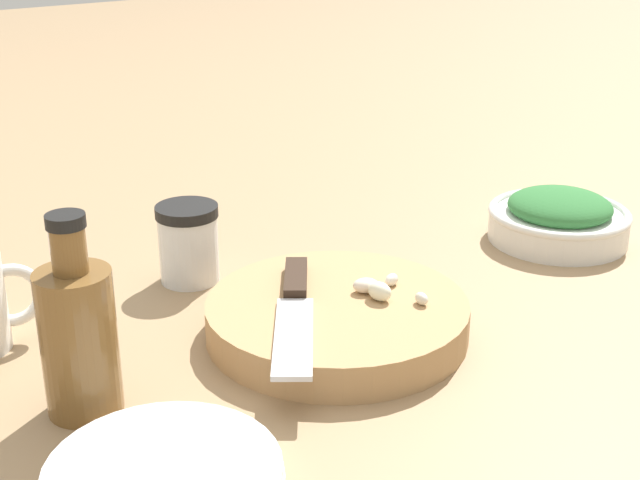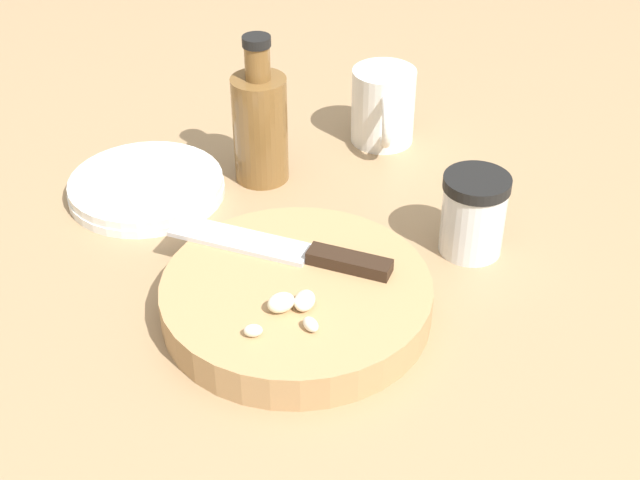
{
  "view_description": "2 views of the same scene",
  "coord_description": "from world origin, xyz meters",
  "px_view_note": "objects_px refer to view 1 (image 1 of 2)",
  "views": [
    {
      "loc": [
        -0.49,
        -0.67,
        0.41
      ],
      "look_at": [
        -0.03,
        -0.02,
        0.09
      ],
      "focal_mm": 50.0,
      "sensor_mm": 36.0,
      "label": 1
    },
    {
      "loc": [
        0.6,
        -0.19,
        0.55
      ],
      "look_at": [
        -0.04,
        -0.03,
        0.08
      ],
      "focal_mm": 50.0,
      "sensor_mm": 36.0,
      "label": 2
    }
  ],
  "objects_px": {
    "oil_bottle": "(79,336)",
    "garlic_cloves": "(379,289)",
    "spice_jar": "(189,243)",
    "plate_stack": "(164,478)",
    "chef_knife": "(295,307)",
    "herb_bowl": "(559,218)",
    "cutting_board": "(337,318)"
  },
  "relations": [
    {
      "from": "garlic_cloves",
      "to": "oil_bottle",
      "type": "xyz_separation_m",
      "value": [
        -0.29,
        0.03,
        0.03
      ]
    },
    {
      "from": "chef_knife",
      "to": "herb_bowl",
      "type": "distance_m",
      "value": 0.41
    },
    {
      "from": "cutting_board",
      "to": "chef_knife",
      "type": "height_order",
      "value": "chef_knife"
    },
    {
      "from": "herb_bowl",
      "to": "plate_stack",
      "type": "relative_size",
      "value": 0.97
    },
    {
      "from": "cutting_board",
      "to": "chef_knife",
      "type": "bearing_deg",
      "value": 172.68
    },
    {
      "from": "chef_knife",
      "to": "plate_stack",
      "type": "relative_size",
      "value": 1.14
    },
    {
      "from": "garlic_cloves",
      "to": "herb_bowl",
      "type": "bearing_deg",
      "value": 9.98
    },
    {
      "from": "chef_knife",
      "to": "spice_jar",
      "type": "xyz_separation_m",
      "value": [
        -0.01,
        0.19,
        0.0
      ]
    },
    {
      "from": "herb_bowl",
      "to": "oil_bottle",
      "type": "bearing_deg",
      "value": -177.36
    },
    {
      "from": "spice_jar",
      "to": "chef_knife",
      "type": "bearing_deg",
      "value": -86.44
    },
    {
      "from": "plate_stack",
      "to": "oil_bottle",
      "type": "bearing_deg",
      "value": 92.6
    },
    {
      "from": "spice_jar",
      "to": "plate_stack",
      "type": "height_order",
      "value": "spice_jar"
    },
    {
      "from": "plate_stack",
      "to": "oil_bottle",
      "type": "distance_m",
      "value": 0.15
    },
    {
      "from": "cutting_board",
      "to": "oil_bottle",
      "type": "distance_m",
      "value": 0.25
    },
    {
      "from": "spice_jar",
      "to": "plate_stack",
      "type": "relative_size",
      "value": 0.49
    },
    {
      "from": "garlic_cloves",
      "to": "oil_bottle",
      "type": "height_order",
      "value": "oil_bottle"
    },
    {
      "from": "herb_bowl",
      "to": "oil_bottle",
      "type": "xyz_separation_m",
      "value": [
        -0.62,
        -0.03,
        0.04
      ]
    },
    {
      "from": "plate_stack",
      "to": "oil_bottle",
      "type": "xyz_separation_m",
      "value": [
        -0.01,
        0.13,
        0.06
      ]
    },
    {
      "from": "cutting_board",
      "to": "plate_stack",
      "type": "xyz_separation_m",
      "value": [
        -0.24,
        -0.12,
        -0.01
      ]
    },
    {
      "from": "garlic_cloves",
      "to": "plate_stack",
      "type": "xyz_separation_m",
      "value": [
        -0.28,
        -0.11,
        -0.03
      ]
    },
    {
      "from": "cutting_board",
      "to": "spice_jar",
      "type": "xyz_separation_m",
      "value": [
        -0.06,
        0.2,
        0.03
      ]
    },
    {
      "from": "cutting_board",
      "to": "spice_jar",
      "type": "height_order",
      "value": "spice_jar"
    },
    {
      "from": "spice_jar",
      "to": "oil_bottle",
      "type": "height_order",
      "value": "oil_bottle"
    },
    {
      "from": "spice_jar",
      "to": "oil_bottle",
      "type": "relative_size",
      "value": 0.5
    },
    {
      "from": "chef_knife",
      "to": "spice_jar",
      "type": "distance_m",
      "value": 0.19
    },
    {
      "from": "cutting_board",
      "to": "oil_bottle",
      "type": "relative_size",
      "value": 1.46
    },
    {
      "from": "cutting_board",
      "to": "chef_knife",
      "type": "distance_m",
      "value": 0.05
    },
    {
      "from": "plate_stack",
      "to": "herb_bowl",
      "type": "bearing_deg",
      "value": 14.93
    },
    {
      "from": "oil_bottle",
      "to": "garlic_cloves",
      "type": "bearing_deg",
      "value": -5.77
    },
    {
      "from": "plate_stack",
      "to": "oil_bottle",
      "type": "relative_size",
      "value": 1.01
    },
    {
      "from": "chef_knife",
      "to": "herb_bowl",
      "type": "xyz_separation_m",
      "value": [
        0.41,
        0.04,
        -0.01
      ]
    },
    {
      "from": "cutting_board",
      "to": "herb_bowl",
      "type": "relative_size",
      "value": 1.49
    }
  ]
}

